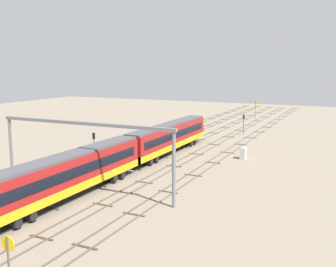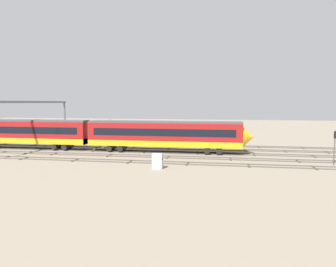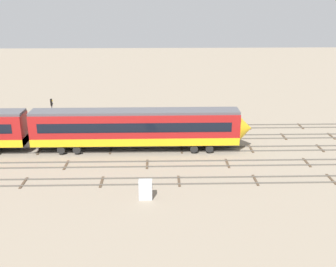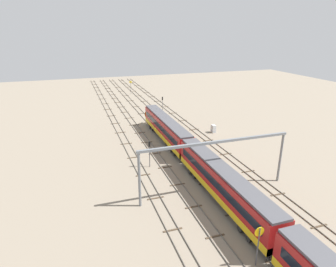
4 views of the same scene
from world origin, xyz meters
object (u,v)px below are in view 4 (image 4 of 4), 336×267
at_px(overhead_gantry, 216,152).
at_px(speed_sign_distant_end, 131,86).
at_px(train, 279,239).
at_px(speed_sign_mid_trackside, 259,240).
at_px(signal_light_trackside_departure, 149,150).
at_px(relay_cabinet, 213,129).
at_px(signal_light_trackside_approach, 162,102).

distance_m(overhead_gantry, speed_sign_distant_end, 72.15).
distance_m(train, speed_sign_mid_trackside, 2.41).
bearing_deg(speed_sign_distant_end, signal_light_trackside_departure, 171.40).
xyz_separation_m(speed_sign_mid_trackside, signal_light_trackside_departure, (25.17, 4.30, -0.04)).
relative_size(overhead_gantry, relay_cabinet, 12.65).
bearing_deg(train, speed_sign_distant_end, -1.69).
distance_m(speed_sign_mid_trackside, speed_sign_distant_end, 86.19).
relative_size(train, signal_light_trackside_approach, 23.23).
distance_m(train, relay_cabinet, 39.90).
bearing_deg(overhead_gantry, speed_sign_mid_trackside, 170.12).
relative_size(signal_light_trackside_departure, relay_cabinet, 2.61).
xyz_separation_m(train, speed_sign_distant_end, (86.19, -2.54, 0.50)).
relative_size(signal_light_trackside_approach, signal_light_trackside_departure, 0.92).
bearing_deg(train, signal_light_trackside_departure, 14.75).
distance_m(train, signal_light_trackside_approach, 59.74).
bearing_deg(overhead_gantry, speed_sign_distant_end, -1.96).
bearing_deg(signal_light_trackside_departure, speed_sign_distant_end, -8.60).
height_order(speed_sign_mid_trackside, signal_light_trackside_approach, speed_sign_mid_trackside).
distance_m(train, overhead_gantry, 14.63).
relative_size(train, relay_cabinet, 55.66).
relative_size(speed_sign_mid_trackside, speed_sign_distant_end, 0.94).
distance_m(signal_light_trackside_approach, signal_light_trackside_departure, 36.48).
bearing_deg(signal_light_trackside_departure, train, -165.25).
bearing_deg(speed_sign_mid_trackside, speed_sign_distant_end, -3.26).
xyz_separation_m(signal_light_trackside_approach, relay_cabinet, (-21.37, -5.63, -1.93)).
height_order(train, relay_cabinet, train).
bearing_deg(speed_sign_distant_end, speed_sign_mid_trackside, 176.74).
bearing_deg(speed_sign_distant_end, signal_light_trackside_approach, -171.98).
distance_m(train, signal_light_trackside_departure, 26.17).
height_order(signal_light_trackside_approach, relay_cabinet, signal_light_trackside_approach).
xyz_separation_m(signal_light_trackside_approach, signal_light_trackside_departure, (-34.09, 12.98, 0.23)).
bearing_deg(speed_sign_distant_end, train, 178.31).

